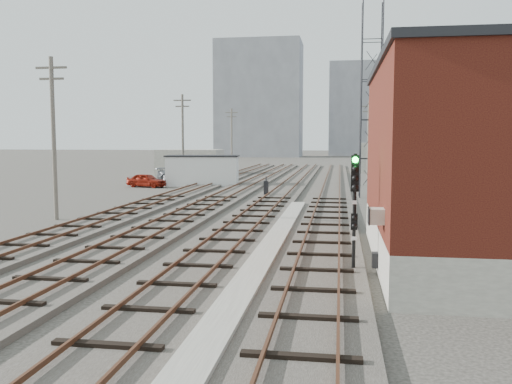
% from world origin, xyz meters
% --- Properties ---
extents(ground, '(320.00, 320.00, 0.00)m').
position_xyz_m(ground, '(0.00, 60.00, 0.00)').
color(ground, '#282621').
rests_on(ground, ground).
extents(track_right, '(3.20, 90.00, 0.39)m').
position_xyz_m(track_right, '(2.50, 39.00, 0.11)').
color(track_right, '#332D28').
rests_on(track_right, ground).
extents(track_mid_right, '(3.20, 90.00, 0.39)m').
position_xyz_m(track_mid_right, '(-1.50, 39.00, 0.11)').
color(track_mid_right, '#332D28').
rests_on(track_mid_right, ground).
extents(track_mid_left, '(3.20, 90.00, 0.39)m').
position_xyz_m(track_mid_left, '(-5.50, 39.00, 0.11)').
color(track_mid_left, '#332D28').
rests_on(track_mid_left, ground).
extents(track_left, '(3.20, 90.00, 0.39)m').
position_xyz_m(track_left, '(-9.50, 39.00, 0.11)').
color(track_left, '#332D28').
rests_on(track_left, ground).
extents(platform_curb, '(0.90, 28.00, 0.26)m').
position_xyz_m(platform_curb, '(0.50, 14.00, 0.13)').
color(platform_curb, gray).
rests_on(platform_curb, ground).
extents(brick_building, '(6.54, 12.20, 7.22)m').
position_xyz_m(brick_building, '(7.50, 12.00, 3.63)').
color(brick_building, gray).
rests_on(brick_building, ground).
extents(lattice_tower, '(1.60, 1.60, 15.00)m').
position_xyz_m(lattice_tower, '(5.50, 35.00, 7.50)').
color(lattice_tower, black).
rests_on(lattice_tower, ground).
extents(utility_pole_left_a, '(1.80, 0.24, 9.00)m').
position_xyz_m(utility_pole_left_a, '(-12.50, 20.00, 4.80)').
color(utility_pole_left_a, '#595147').
rests_on(utility_pole_left_a, ground).
extents(utility_pole_left_b, '(1.80, 0.24, 9.00)m').
position_xyz_m(utility_pole_left_b, '(-12.50, 45.00, 4.80)').
color(utility_pole_left_b, '#595147').
rests_on(utility_pole_left_b, ground).
extents(utility_pole_left_c, '(1.80, 0.24, 9.00)m').
position_xyz_m(utility_pole_left_c, '(-12.50, 70.00, 4.80)').
color(utility_pole_left_c, '#595147').
rests_on(utility_pole_left_c, ground).
extents(utility_pole_right_a, '(1.80, 0.24, 9.00)m').
position_xyz_m(utility_pole_right_a, '(6.50, 28.00, 4.80)').
color(utility_pole_right_a, '#595147').
rests_on(utility_pole_right_a, ground).
extents(utility_pole_right_b, '(1.80, 0.24, 9.00)m').
position_xyz_m(utility_pole_right_b, '(6.50, 58.00, 4.80)').
color(utility_pole_right_b, '#595147').
rests_on(utility_pole_right_b, ground).
extents(apartment_left, '(22.00, 14.00, 30.00)m').
position_xyz_m(apartment_left, '(-18.00, 135.00, 15.00)').
color(apartment_left, gray).
rests_on(apartment_left, ground).
extents(apartment_right, '(16.00, 12.00, 26.00)m').
position_xyz_m(apartment_right, '(8.00, 150.00, 13.00)').
color(apartment_right, gray).
rests_on(apartment_right, ground).
extents(shed_left, '(8.00, 5.00, 3.20)m').
position_xyz_m(shed_left, '(-16.00, 60.00, 1.60)').
color(shed_left, gray).
rests_on(shed_left, ground).
extents(shed_right, '(6.00, 6.00, 4.00)m').
position_xyz_m(shed_right, '(9.00, 70.00, 2.00)').
color(shed_right, gray).
rests_on(shed_right, ground).
extents(signal_mast, '(0.40, 0.41, 4.02)m').
position_xyz_m(signal_mast, '(3.70, 10.04, 2.36)').
color(signal_mast, gray).
rests_on(signal_mast, ground).
extents(switch_stand, '(0.35, 0.35, 1.49)m').
position_xyz_m(switch_stand, '(-2.48, 33.77, 0.71)').
color(switch_stand, black).
rests_on(switch_stand, ground).
extents(site_trailer, '(7.36, 3.88, 2.97)m').
position_xyz_m(site_trailer, '(-10.02, 43.27, 1.50)').
color(site_trailer, silver).
rests_on(site_trailer, ground).
extents(car_red, '(4.11, 2.45, 1.31)m').
position_xyz_m(car_red, '(-14.82, 40.68, 0.66)').
color(car_red, maroon).
rests_on(car_red, ground).
extents(car_silver, '(3.93, 2.24, 1.22)m').
position_xyz_m(car_silver, '(-12.40, 44.30, 0.61)').
color(car_silver, '#ABADB3').
rests_on(car_silver, ground).
extents(car_grey, '(5.39, 2.74, 1.50)m').
position_xyz_m(car_grey, '(-13.64, 47.99, 0.75)').
color(car_grey, slate).
rests_on(car_grey, ground).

